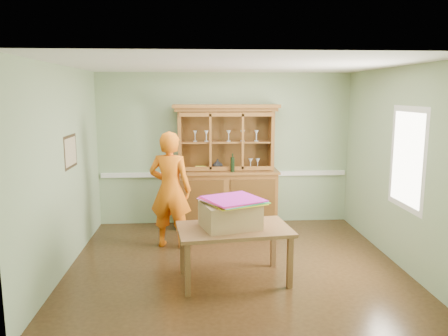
{
  "coord_description": "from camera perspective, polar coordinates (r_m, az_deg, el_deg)",
  "views": [
    {
      "loc": [
        -0.51,
        -5.76,
        2.34
      ],
      "look_at": [
        -0.12,
        0.4,
        1.28
      ],
      "focal_mm": 35.0,
      "sensor_mm": 36.0,
      "label": 1
    }
  ],
  "objects": [
    {
      "name": "wall_back",
      "position": [
        7.83,
        0.09,
        2.48
      ],
      "size": [
        4.5,
        0.0,
        4.5
      ],
      "primitive_type": "plane",
      "rotation": [
        1.57,
        0.0,
        0.0
      ],
      "color": "#8DA57C",
      "rests_on": "floor"
    },
    {
      "name": "ceiling",
      "position": [
        5.79,
        1.44,
        13.31
      ],
      "size": [
        4.5,
        4.5,
        0.0
      ],
      "primitive_type": "plane",
      "rotation": [
        3.14,
        0.0,
        0.0
      ],
      "color": "white",
      "rests_on": "wall_back"
    },
    {
      "name": "wall_front",
      "position": [
        3.92,
        3.98,
        -4.91
      ],
      "size": [
        4.5,
        0.0,
        4.5
      ],
      "primitive_type": "plane",
      "rotation": [
        -1.57,
        0.0,
        0.0
      ],
      "color": "#8DA57C",
      "rests_on": "floor"
    },
    {
      "name": "wall_right",
      "position": [
        6.46,
        21.68,
        0.23
      ],
      "size": [
        0.0,
        4.0,
        4.0
      ],
      "primitive_type": "plane",
      "rotation": [
        1.57,
        0.0,
        -1.57
      ],
      "color": "#8DA57C",
      "rests_on": "floor"
    },
    {
      "name": "cardboard_box",
      "position": [
        5.44,
        0.8,
        -6.18
      ],
      "size": [
        0.79,
        0.7,
        0.31
      ],
      "primitive_type": "cube",
      "rotation": [
        0.0,
        0.0,
        0.28
      ],
      "color": "#A18453",
      "rests_on": "dining_table"
    },
    {
      "name": "person",
      "position": [
        6.68,
        -7.04,
        -2.85
      ],
      "size": [
        0.74,
        0.57,
        1.79
      ],
      "primitive_type": "imported",
      "rotation": [
        0.0,
        0.0,
        2.89
      ],
      "color": "orange",
      "rests_on": "floor"
    },
    {
      "name": "china_hutch",
      "position": [
        7.69,
        0.26,
        -2.14
      ],
      "size": [
        1.83,
        0.6,
        2.15
      ],
      "color": "brown",
      "rests_on": "floor"
    },
    {
      "name": "kite_stack",
      "position": [
        5.38,
        1.21,
        -4.27
      ],
      "size": [
        0.84,
        0.84,
        0.06
      ],
      "rotation": [
        0.0,
        0.0,
        0.46
      ],
      "color": "#B69135",
      "rests_on": "cardboard_box"
    },
    {
      "name": "chair_rail",
      "position": [
        7.88,
        0.1,
        -0.79
      ],
      "size": [
        4.41,
        0.05,
        0.08
      ],
      "primitive_type": "cube",
      "color": "white",
      "rests_on": "wall_back"
    },
    {
      "name": "wall_left",
      "position": [
        6.09,
        -20.2,
        -0.21
      ],
      "size": [
        0.0,
        4.0,
        4.0
      ],
      "primitive_type": "plane",
      "rotation": [
        1.57,
        0.0,
        1.57
      ],
      "color": "#8DA57C",
      "rests_on": "floor"
    },
    {
      "name": "floor",
      "position": [
        6.23,
        1.33,
        -12.31
      ],
      "size": [
        4.5,
        4.5,
        0.0
      ],
      "primitive_type": "plane",
      "color": "#472E17",
      "rests_on": "ground"
    },
    {
      "name": "dining_table",
      "position": [
        5.5,
        1.32,
        -8.58
      ],
      "size": [
        1.47,
        0.99,
        0.69
      ],
      "rotation": [
        0.0,
        0.0,
        0.12
      ],
      "color": "brown",
      "rests_on": "floor"
    },
    {
      "name": "framed_map",
      "position": [
        6.34,
        -19.37,
        2.04
      ],
      "size": [
        0.03,
        0.6,
        0.46
      ],
      "color": "#312313",
      "rests_on": "wall_left"
    },
    {
      "name": "window_panel",
      "position": [
        6.16,
        22.78,
        1.15
      ],
      "size": [
        0.03,
        0.96,
        1.36
      ],
      "color": "white",
      "rests_on": "wall_right"
    }
  ]
}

